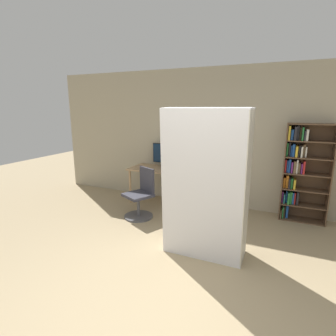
{
  "coord_description": "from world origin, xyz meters",
  "views": [
    {
      "loc": [
        0.87,
        -1.7,
        1.94
      ],
      "look_at": [
        -0.69,
        1.84,
        1.05
      ],
      "focal_mm": 28.0,
      "sensor_mm": 36.0,
      "label": 1
    }
  ],
  "objects_px": {
    "monitor": "(167,155)",
    "mattress_far": "(209,182)",
    "bookshelf": "(301,171)",
    "office_chair": "(141,198)",
    "mattress_near": "(204,187)"
  },
  "relations": [
    {
      "from": "mattress_far",
      "to": "monitor",
      "type": "bearing_deg",
      "value": 129.46
    },
    {
      "from": "bookshelf",
      "to": "mattress_near",
      "type": "relative_size",
      "value": 0.87
    },
    {
      "from": "mattress_near",
      "to": "mattress_far",
      "type": "bearing_deg",
      "value": 90.0
    },
    {
      "from": "monitor",
      "to": "office_chair",
      "type": "distance_m",
      "value": 1.2
    },
    {
      "from": "monitor",
      "to": "mattress_near",
      "type": "distance_m",
      "value": 2.3
    },
    {
      "from": "bookshelf",
      "to": "mattress_far",
      "type": "xyz_separation_m",
      "value": [
        -1.18,
        -1.63,
        0.09
      ]
    },
    {
      "from": "office_chair",
      "to": "bookshelf",
      "type": "height_order",
      "value": "bookshelf"
    },
    {
      "from": "monitor",
      "to": "bookshelf",
      "type": "distance_m",
      "value": 2.52
    },
    {
      "from": "office_chair",
      "to": "bookshelf",
      "type": "relative_size",
      "value": 0.53
    },
    {
      "from": "monitor",
      "to": "mattress_far",
      "type": "bearing_deg",
      "value": -50.54
    },
    {
      "from": "monitor",
      "to": "mattress_near",
      "type": "relative_size",
      "value": 0.33
    },
    {
      "from": "mattress_far",
      "to": "mattress_near",
      "type": "bearing_deg",
      "value": -90.0
    },
    {
      "from": "mattress_near",
      "to": "mattress_far",
      "type": "xyz_separation_m",
      "value": [
        0.0,
        0.25,
        -0.0
      ]
    },
    {
      "from": "monitor",
      "to": "office_chair",
      "type": "xyz_separation_m",
      "value": [
        -0.07,
        -1.01,
        -0.63
      ]
    },
    {
      "from": "office_chair",
      "to": "mattress_near",
      "type": "relative_size",
      "value": 0.46
    }
  ]
}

